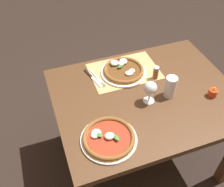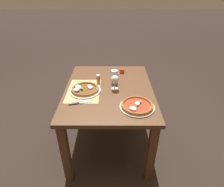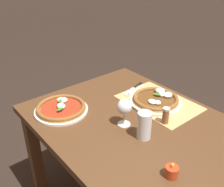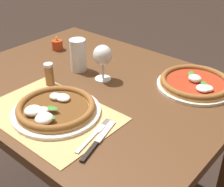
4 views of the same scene
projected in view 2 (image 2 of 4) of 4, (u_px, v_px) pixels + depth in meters
ground_plane at (109, 139)px, 2.35m from camera, size 24.00×24.00×0.00m
dining_table at (109, 97)px, 2.02m from camera, size 1.17×0.91×0.74m
paper_placemat at (84, 91)px, 1.92m from camera, size 0.47×0.33×0.00m
pizza_near at (85, 89)px, 1.90m from camera, size 0.32×0.32×0.05m
pizza_far at (137, 106)px, 1.66m from camera, size 0.31×0.31×0.05m
wine_glass at (115, 80)px, 1.90m from camera, size 0.08×0.08×0.16m
pint_glass at (114, 77)px, 2.04m from camera, size 0.07×0.07×0.15m
fork at (82, 101)px, 1.75m from camera, size 0.06×0.20×0.00m
knife at (81, 103)px, 1.72m from camera, size 0.07×0.21×0.01m
votive_candle at (122, 71)px, 2.28m from camera, size 0.06×0.06×0.07m
pepper_shaker at (98, 79)px, 2.04m from camera, size 0.04×0.04×0.10m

